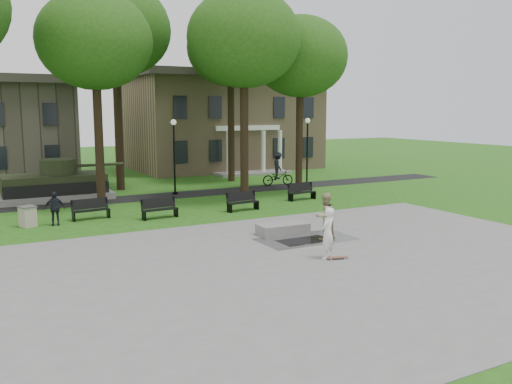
% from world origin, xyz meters
% --- Properties ---
extents(ground, '(120.00, 120.00, 0.00)m').
position_xyz_m(ground, '(0.00, 0.00, 0.00)').
color(ground, '#264A11').
rests_on(ground, ground).
extents(plaza, '(22.00, 16.00, 0.02)m').
position_xyz_m(plaza, '(0.00, -5.00, 0.01)').
color(plaza, gray).
rests_on(plaza, ground).
extents(footpath, '(44.00, 2.60, 0.01)m').
position_xyz_m(footpath, '(0.00, 12.00, 0.01)').
color(footpath, black).
rests_on(footpath, ground).
extents(building_right, '(17.00, 12.00, 8.60)m').
position_xyz_m(building_right, '(10.00, 26.00, 4.34)').
color(building_right, '#9E8460').
rests_on(building_right, ground).
extents(tree_1, '(6.20, 6.20, 11.63)m').
position_xyz_m(tree_1, '(-4.50, 10.50, 8.95)').
color(tree_1, black).
rests_on(tree_1, ground).
extents(tree_2, '(6.60, 6.60, 12.16)m').
position_xyz_m(tree_2, '(3.50, 8.50, 9.32)').
color(tree_2, black).
rests_on(tree_2, ground).
extents(tree_3, '(6.00, 6.00, 11.19)m').
position_xyz_m(tree_3, '(8.00, 9.50, 8.60)').
color(tree_3, black).
rests_on(tree_3, ground).
extents(tree_4, '(7.20, 7.20, 13.50)m').
position_xyz_m(tree_4, '(-2.00, 16.00, 10.39)').
color(tree_4, black).
rests_on(tree_4, ground).
extents(tree_5, '(6.40, 6.40, 12.44)m').
position_xyz_m(tree_5, '(6.50, 16.50, 9.67)').
color(tree_5, black).
rests_on(tree_5, ground).
extents(lamp_mid, '(0.36, 0.36, 4.73)m').
position_xyz_m(lamp_mid, '(0.50, 12.30, 2.79)').
color(lamp_mid, black).
rests_on(lamp_mid, ground).
extents(lamp_right, '(0.36, 0.36, 4.73)m').
position_xyz_m(lamp_right, '(10.50, 12.30, 2.79)').
color(lamp_right, black).
rests_on(lamp_right, ground).
extents(tank_monument, '(7.45, 3.40, 2.40)m').
position_xyz_m(tank_monument, '(-6.46, 14.00, 0.86)').
color(tank_monument, gray).
rests_on(tank_monument, ground).
extents(puddle, '(2.20, 1.20, 0.00)m').
position_xyz_m(puddle, '(0.94, -1.91, 0.02)').
color(puddle, black).
rests_on(puddle, plaza).
extents(concrete_block, '(2.25, 1.11, 0.45)m').
position_xyz_m(concrete_block, '(0.78, -0.44, 0.24)').
color(concrete_block, gray).
rests_on(concrete_block, plaza).
extents(skateboard, '(0.81, 0.40, 0.07)m').
position_xyz_m(skateboard, '(0.44, -4.79, 0.06)').
color(skateboard, brown).
rests_on(skateboard, plaza).
extents(skateboarder, '(0.81, 0.71, 1.86)m').
position_xyz_m(skateboarder, '(0.20, -4.50, 0.95)').
color(skateboarder, white).
rests_on(skateboarder, plaza).
extents(friend_watching, '(1.00, 0.80, 1.95)m').
position_xyz_m(friend_watching, '(1.79, -2.10, 0.99)').
color(friend_watching, tan).
rests_on(friend_watching, plaza).
extents(pedestrian_walker, '(0.98, 0.54, 1.59)m').
position_xyz_m(pedestrian_walker, '(-7.59, 6.19, 0.79)').
color(pedestrian_walker, black).
rests_on(pedestrian_walker, ground).
extents(cyclist, '(2.32, 1.38, 2.38)m').
position_xyz_m(cyclist, '(8.35, 12.78, 0.97)').
color(cyclist, black).
rests_on(cyclist, ground).
extents(park_bench_0, '(1.83, 0.67, 1.00)m').
position_xyz_m(park_bench_0, '(-5.83, 6.85, 0.52)').
color(park_bench_0, black).
rests_on(park_bench_0, ground).
extents(park_bench_1, '(1.83, 0.68, 1.00)m').
position_xyz_m(park_bench_1, '(-2.78, 5.48, 0.52)').
color(park_bench_1, black).
rests_on(park_bench_1, ground).
extents(park_bench_2, '(1.84, 0.71, 1.00)m').
position_xyz_m(park_bench_2, '(1.76, 5.36, 0.52)').
color(park_bench_2, black).
rests_on(park_bench_2, ground).
extents(park_bench_3, '(1.83, 0.67, 1.00)m').
position_xyz_m(park_bench_3, '(6.44, 6.80, 0.52)').
color(park_bench_3, black).
rests_on(park_bench_3, ground).
extents(trash_bin, '(0.87, 0.87, 0.96)m').
position_xyz_m(trash_bin, '(-8.74, 6.46, 0.49)').
color(trash_bin, '#B3AB93').
rests_on(trash_bin, ground).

